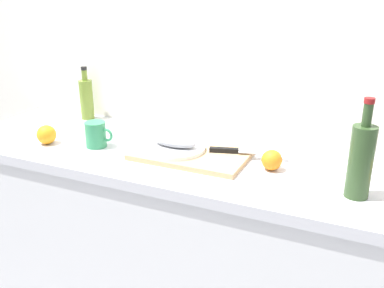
{
  "coord_description": "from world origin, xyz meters",
  "views": [
    {
      "loc": [
        0.67,
        -1.41,
        1.52
      ],
      "look_at": [
        0.03,
        -0.01,
        0.95
      ],
      "focal_mm": 40.23,
      "sensor_mm": 36.0,
      "label": 1
    }
  ],
  "objects_px": {
    "olive_oil_bottle": "(86,98)",
    "orange_0": "(272,160)",
    "cutting_board": "(192,154)",
    "chef_knife": "(238,151)",
    "white_plate": "(175,148)",
    "coffee_mug_0": "(96,134)",
    "wine_bottle": "(361,160)",
    "fish_fillet": "(175,142)"
  },
  "relations": [
    {
      "from": "cutting_board",
      "to": "coffee_mug_0",
      "type": "relative_size",
      "value": 3.47
    },
    {
      "from": "olive_oil_bottle",
      "to": "orange_0",
      "type": "distance_m",
      "value": 1.02
    },
    {
      "from": "cutting_board",
      "to": "white_plate",
      "type": "height_order",
      "value": "white_plate"
    },
    {
      "from": "chef_knife",
      "to": "orange_0",
      "type": "relative_size",
      "value": 3.86
    },
    {
      "from": "cutting_board",
      "to": "orange_0",
      "type": "height_order",
      "value": "orange_0"
    },
    {
      "from": "olive_oil_bottle",
      "to": "white_plate",
      "type": "bearing_deg",
      "value": -22.76
    },
    {
      "from": "cutting_board",
      "to": "chef_knife",
      "type": "height_order",
      "value": "chef_knife"
    },
    {
      "from": "wine_bottle",
      "to": "fish_fillet",
      "type": "bearing_deg",
      "value": 173.12
    },
    {
      "from": "fish_fillet",
      "to": "wine_bottle",
      "type": "height_order",
      "value": "wine_bottle"
    },
    {
      "from": "olive_oil_bottle",
      "to": "coffee_mug_0",
      "type": "relative_size",
      "value": 2.06
    },
    {
      "from": "olive_oil_bottle",
      "to": "wine_bottle",
      "type": "height_order",
      "value": "wine_bottle"
    },
    {
      "from": "cutting_board",
      "to": "olive_oil_bottle",
      "type": "bearing_deg",
      "value": 160.26
    },
    {
      "from": "cutting_board",
      "to": "white_plate",
      "type": "relative_size",
      "value": 1.83
    },
    {
      "from": "white_plate",
      "to": "fish_fillet",
      "type": "bearing_deg",
      "value": 0.0
    },
    {
      "from": "wine_bottle",
      "to": "olive_oil_bottle",
      "type": "bearing_deg",
      "value": 165.28
    },
    {
      "from": "white_plate",
      "to": "chef_knife",
      "type": "bearing_deg",
      "value": 16.21
    },
    {
      "from": "cutting_board",
      "to": "fish_fillet",
      "type": "height_order",
      "value": "fish_fillet"
    },
    {
      "from": "olive_oil_bottle",
      "to": "orange_0",
      "type": "xyz_separation_m",
      "value": [
        0.99,
        -0.24,
        -0.07
      ]
    },
    {
      "from": "orange_0",
      "to": "cutting_board",
      "type": "bearing_deg",
      "value": 179.97
    },
    {
      "from": "orange_0",
      "to": "olive_oil_bottle",
      "type": "bearing_deg",
      "value": 166.2
    },
    {
      "from": "cutting_board",
      "to": "orange_0",
      "type": "distance_m",
      "value": 0.31
    },
    {
      "from": "olive_oil_bottle",
      "to": "coffee_mug_0",
      "type": "distance_m",
      "value": 0.42
    },
    {
      "from": "cutting_board",
      "to": "olive_oil_bottle",
      "type": "xyz_separation_m",
      "value": [
        -0.68,
        0.24,
        0.09
      ]
    },
    {
      "from": "chef_knife",
      "to": "orange_0",
      "type": "distance_m",
      "value": 0.16
    },
    {
      "from": "white_plate",
      "to": "orange_0",
      "type": "relative_size",
      "value": 3.19
    },
    {
      "from": "chef_knife",
      "to": "wine_bottle",
      "type": "bearing_deg",
      "value": -34.88
    },
    {
      "from": "orange_0",
      "to": "wine_bottle",
      "type": "bearing_deg",
      "value": -17.74
    },
    {
      "from": "cutting_board",
      "to": "chef_knife",
      "type": "distance_m",
      "value": 0.18
    },
    {
      "from": "coffee_mug_0",
      "to": "fish_fillet",
      "type": "bearing_deg",
      "value": 8.92
    },
    {
      "from": "white_plate",
      "to": "wine_bottle",
      "type": "bearing_deg",
      "value": -6.88
    },
    {
      "from": "olive_oil_bottle",
      "to": "cutting_board",
      "type": "bearing_deg",
      "value": -19.74
    },
    {
      "from": "white_plate",
      "to": "olive_oil_bottle",
      "type": "relative_size",
      "value": 0.92
    },
    {
      "from": "olive_oil_bottle",
      "to": "orange_0",
      "type": "bearing_deg",
      "value": -13.8
    },
    {
      "from": "fish_fillet",
      "to": "chef_knife",
      "type": "relative_size",
      "value": 0.62
    },
    {
      "from": "chef_knife",
      "to": "coffee_mug_0",
      "type": "xyz_separation_m",
      "value": [
        -0.56,
        -0.12,
        0.02
      ]
    },
    {
      "from": "wine_bottle",
      "to": "orange_0",
      "type": "height_order",
      "value": "wine_bottle"
    },
    {
      "from": "orange_0",
      "to": "white_plate",
      "type": "bearing_deg",
      "value": -178.04
    },
    {
      "from": "white_plate",
      "to": "wine_bottle",
      "type": "relative_size",
      "value": 0.75
    },
    {
      "from": "chef_knife",
      "to": "coffee_mug_0",
      "type": "bearing_deg",
      "value": 175.87
    },
    {
      "from": "white_plate",
      "to": "cutting_board",
      "type": "bearing_deg",
      "value": 11.09
    },
    {
      "from": "wine_bottle",
      "to": "white_plate",
      "type": "bearing_deg",
      "value": 173.12
    },
    {
      "from": "coffee_mug_0",
      "to": "chef_knife",
      "type": "bearing_deg",
      "value": 11.99
    }
  ]
}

